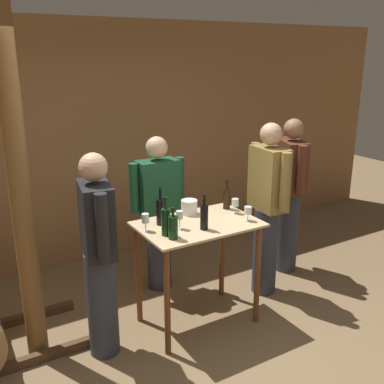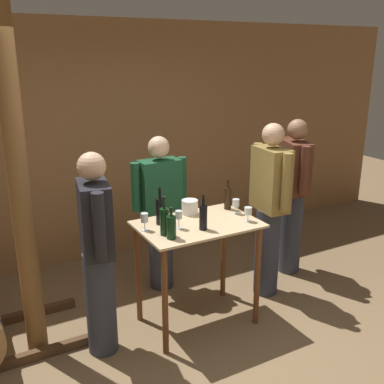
{
  "view_description": "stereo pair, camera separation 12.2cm",
  "coord_description": "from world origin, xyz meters",
  "px_view_note": "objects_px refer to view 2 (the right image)",
  "views": [
    {
      "loc": [
        -1.73,
        -2.31,
        2.33
      ],
      "look_at": [
        0.14,
        0.83,
        1.2
      ],
      "focal_mm": 42.0,
      "sensor_mm": 36.0,
      "label": 1
    },
    {
      "loc": [
        -1.62,
        -2.37,
        2.33
      ],
      "look_at": [
        0.14,
        0.83,
        1.2
      ],
      "focal_mm": 42.0,
      "sensor_mm": 36.0,
      "label": 2
    }
  ],
  "objects_px": {
    "wine_bottle_center": "(160,211)",
    "person_visitor_near_door": "(97,252)",
    "wine_bottle_right": "(203,216)",
    "ice_bucket": "(190,207)",
    "person_visitor_bearded": "(160,211)",
    "person_visitor_with_scarf": "(269,207)",
    "wine_glass_far_side": "(236,204)",
    "wine_glass_near_left": "(144,218)",
    "wine_bottle_far_left": "(165,221)",
    "wooden_post": "(20,192)",
    "wine_bottle_left": "(171,227)",
    "wine_glass_near_right": "(248,211)",
    "wine_bottle_far_right": "(228,197)",
    "wine_glass_near_center": "(179,216)",
    "person_host": "(293,194)"
  },
  "relations": [
    {
      "from": "wooden_post",
      "to": "person_visitor_near_door",
      "type": "height_order",
      "value": "wooden_post"
    },
    {
      "from": "wine_bottle_left",
      "to": "wine_bottle_center",
      "type": "xyz_separation_m",
      "value": [
        0.06,
        0.32,
        0.02
      ]
    },
    {
      "from": "wine_glass_near_right",
      "to": "ice_bucket",
      "type": "height_order",
      "value": "ice_bucket"
    },
    {
      "from": "wine_bottle_far_right",
      "to": "wine_bottle_center",
      "type": "bearing_deg",
      "value": -176.1
    },
    {
      "from": "wooden_post",
      "to": "wine_glass_near_center",
      "type": "bearing_deg",
      "value": -15.83
    },
    {
      "from": "wine_bottle_center",
      "to": "person_visitor_near_door",
      "type": "xyz_separation_m",
      "value": [
        -0.59,
        -0.12,
        -0.2
      ]
    },
    {
      "from": "wine_bottle_far_left",
      "to": "person_visitor_near_door",
      "type": "height_order",
      "value": "person_visitor_near_door"
    },
    {
      "from": "wooden_post",
      "to": "wine_bottle_left",
      "type": "relative_size",
      "value": 10.56
    },
    {
      "from": "wine_glass_near_right",
      "to": "wine_glass_far_side",
      "type": "xyz_separation_m",
      "value": [
        0.02,
        0.21,
        0.0
      ]
    },
    {
      "from": "ice_bucket",
      "to": "person_visitor_near_door",
      "type": "distance_m",
      "value": 0.96
    },
    {
      "from": "wooden_post",
      "to": "person_host",
      "type": "relative_size",
      "value": 1.6
    },
    {
      "from": "wine_glass_near_left",
      "to": "person_visitor_bearded",
      "type": "relative_size",
      "value": 0.09
    },
    {
      "from": "wine_bottle_far_right",
      "to": "person_visitor_with_scarf",
      "type": "relative_size",
      "value": 0.16
    },
    {
      "from": "wine_bottle_right",
      "to": "ice_bucket",
      "type": "distance_m",
      "value": 0.39
    },
    {
      "from": "wine_bottle_far_right",
      "to": "person_visitor_near_door",
      "type": "relative_size",
      "value": 0.17
    },
    {
      "from": "wine_bottle_far_right",
      "to": "wine_glass_far_side",
      "type": "distance_m",
      "value": 0.14
    },
    {
      "from": "wine_bottle_center",
      "to": "person_visitor_near_door",
      "type": "distance_m",
      "value": 0.64
    },
    {
      "from": "wine_bottle_far_left",
      "to": "person_visitor_with_scarf",
      "type": "relative_size",
      "value": 0.18
    },
    {
      "from": "wine_bottle_left",
      "to": "wine_glass_near_right",
      "type": "distance_m",
      "value": 0.74
    },
    {
      "from": "wine_glass_near_left",
      "to": "wine_bottle_center",
      "type": "bearing_deg",
      "value": 21.23
    },
    {
      "from": "ice_bucket",
      "to": "wine_bottle_right",
      "type": "bearing_deg",
      "value": -102.18
    },
    {
      "from": "person_visitor_near_door",
      "to": "wine_glass_near_left",
      "type": "bearing_deg",
      "value": 6.87
    },
    {
      "from": "wine_glass_near_center",
      "to": "wine_glass_far_side",
      "type": "distance_m",
      "value": 0.62
    },
    {
      "from": "wine_bottle_right",
      "to": "wine_bottle_far_right",
      "type": "height_order",
      "value": "wine_bottle_right"
    },
    {
      "from": "wine_bottle_left",
      "to": "wine_glass_near_left",
      "type": "height_order",
      "value": "wine_bottle_left"
    },
    {
      "from": "wine_glass_near_right",
      "to": "wine_glass_far_side",
      "type": "relative_size",
      "value": 0.94
    },
    {
      "from": "wine_bottle_right",
      "to": "wine_glass_near_right",
      "type": "xyz_separation_m",
      "value": [
        0.43,
        -0.03,
        -0.02
      ]
    },
    {
      "from": "wine_glass_near_center",
      "to": "wine_bottle_far_right",
      "type": "bearing_deg",
      "value": 19.09
    },
    {
      "from": "wine_bottle_center",
      "to": "person_visitor_bearded",
      "type": "distance_m",
      "value": 0.71
    },
    {
      "from": "wine_bottle_right",
      "to": "wine_glass_near_left",
      "type": "xyz_separation_m",
      "value": [
        -0.43,
        0.21,
        -0.01
      ]
    },
    {
      "from": "wine_glass_near_right",
      "to": "person_visitor_near_door",
      "type": "distance_m",
      "value": 1.3
    },
    {
      "from": "wine_glass_near_center",
      "to": "person_visitor_with_scarf",
      "type": "distance_m",
      "value": 1.08
    },
    {
      "from": "wine_glass_near_center",
      "to": "person_visitor_with_scarf",
      "type": "relative_size",
      "value": 0.09
    },
    {
      "from": "wine_bottle_far_left",
      "to": "wine_bottle_center",
      "type": "xyz_separation_m",
      "value": [
        0.07,
        0.23,
        0.0
      ]
    },
    {
      "from": "wine_glass_near_left",
      "to": "person_host",
      "type": "distance_m",
      "value": 1.88
    },
    {
      "from": "wooden_post",
      "to": "wine_glass_near_right",
      "type": "height_order",
      "value": "wooden_post"
    },
    {
      "from": "wine_glass_near_left",
      "to": "wine_glass_far_side",
      "type": "bearing_deg",
      "value": -1.6
    },
    {
      "from": "wine_bottle_far_left",
      "to": "wine_bottle_far_right",
      "type": "xyz_separation_m",
      "value": [
        0.78,
        0.28,
        -0.01
      ]
    },
    {
      "from": "wine_bottle_far_right",
      "to": "ice_bucket",
      "type": "height_order",
      "value": "wine_bottle_far_right"
    },
    {
      "from": "wine_bottle_right",
      "to": "wine_glass_near_left",
      "type": "distance_m",
      "value": 0.48
    },
    {
      "from": "wine_bottle_far_right",
      "to": "person_visitor_with_scarf",
      "type": "bearing_deg",
      "value": -7.53
    },
    {
      "from": "wine_bottle_left",
      "to": "wine_glass_far_side",
      "type": "relative_size",
      "value": 1.88
    },
    {
      "from": "wooden_post",
      "to": "person_visitor_bearded",
      "type": "height_order",
      "value": "wooden_post"
    },
    {
      "from": "wine_bottle_right",
      "to": "person_visitor_near_door",
      "type": "distance_m",
      "value": 0.88
    },
    {
      "from": "wine_glass_far_side",
      "to": "wooden_post",
      "type": "bearing_deg",
      "value": 171.86
    },
    {
      "from": "wine_bottle_left",
      "to": "wine_glass_near_right",
      "type": "height_order",
      "value": "wine_bottle_left"
    },
    {
      "from": "person_visitor_with_scarf",
      "to": "wine_glass_far_side",
      "type": "bearing_deg",
      "value": -169.75
    },
    {
      "from": "wine_glass_far_side",
      "to": "person_visitor_near_door",
      "type": "relative_size",
      "value": 0.08
    },
    {
      "from": "wine_glass_near_center",
      "to": "ice_bucket",
      "type": "bearing_deg",
      "value": 47.16
    },
    {
      "from": "wine_glass_near_center",
      "to": "person_host",
      "type": "bearing_deg",
      "value": 14.66
    }
  ]
}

